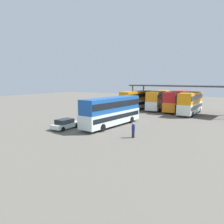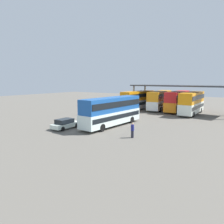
% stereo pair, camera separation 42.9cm
% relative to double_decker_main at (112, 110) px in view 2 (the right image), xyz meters
% --- Properties ---
extents(ground_plane, '(140.00, 140.00, 0.00)m').
position_rel_double_decker_main_xyz_m(ground_plane, '(-1.06, -3.69, -2.24)').
color(ground_plane, '#5D5850').
extents(double_decker_main, '(3.25, 11.28, 4.07)m').
position_rel_double_decker_main_xyz_m(double_decker_main, '(0.00, 0.00, 0.00)').
color(double_decker_main, silver).
rests_on(double_decker_main, ground_plane).
extents(parked_hatchback, '(1.75, 4.04, 1.35)m').
position_rel_double_decker_main_xyz_m(parked_hatchback, '(-4.22, -4.98, -1.56)').
color(parked_hatchback, silver).
rests_on(parked_hatchback, ground_plane).
extents(double_decker_near_canopy, '(3.25, 11.17, 4.10)m').
position_rel_double_decker_main_xyz_m(double_decker_near_canopy, '(-4.72, 17.63, 0.02)').
color(double_decker_near_canopy, white).
rests_on(double_decker_near_canopy, ground_plane).
extents(double_decker_mid_row, '(3.54, 11.62, 4.12)m').
position_rel_double_decker_main_xyz_m(double_decker_mid_row, '(-0.71, 20.39, 0.03)').
color(double_decker_mid_row, white).
rests_on(double_decker_mid_row, ground_plane).
extents(double_decker_far_right, '(2.89, 11.68, 4.17)m').
position_rel_double_decker_main_xyz_m(double_decker_far_right, '(3.32, 20.14, 0.05)').
color(double_decker_far_right, orange).
rests_on(double_decker_far_right, ground_plane).
extents(double_decker_end_of_row, '(2.53, 10.42, 4.23)m').
position_rel_double_decker_main_xyz_m(double_decker_end_of_row, '(6.87, 17.33, 0.08)').
color(double_decker_end_of_row, white).
rests_on(double_decker_end_of_row, ground_plane).
extents(depot_canopy, '(21.79, 8.28, 5.50)m').
position_rel_double_decker_main_xyz_m(depot_canopy, '(4.28, 19.12, 2.92)').
color(depot_canopy, '#33353A').
rests_on(depot_canopy, ground_plane).
extents(pedestrian_waiting, '(0.38, 0.38, 1.73)m').
position_rel_double_decker_main_xyz_m(pedestrian_waiting, '(5.42, -3.97, -1.37)').
color(pedestrian_waiting, '#262633').
rests_on(pedestrian_waiting, ground_plane).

